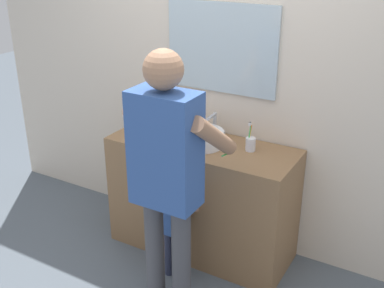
# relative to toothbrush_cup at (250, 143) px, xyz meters

# --- Properties ---
(ground_plane) EXTENTS (14.00, 14.00, 0.00)m
(ground_plane) POSITION_rel_toothbrush_cup_xyz_m (-0.34, -0.37, -0.95)
(ground_plane) COLOR slate
(back_wall) EXTENTS (4.40, 0.10, 2.70)m
(back_wall) POSITION_rel_toothbrush_cup_xyz_m (-0.34, 0.25, 0.41)
(back_wall) COLOR beige
(back_wall) RESTS_ON ground
(vanity_cabinet) EXTENTS (1.38, 0.54, 0.89)m
(vanity_cabinet) POSITION_rel_toothbrush_cup_xyz_m (-0.34, -0.07, -0.50)
(vanity_cabinet) COLOR olive
(vanity_cabinet) RESTS_ON ground
(sink_basin) EXTENTS (0.33, 0.33, 0.11)m
(sink_basin) POSITION_rel_toothbrush_cup_xyz_m (-0.34, -0.09, 0.00)
(sink_basin) COLOR white
(sink_basin) RESTS_ON vanity_cabinet
(faucet) EXTENTS (0.18, 0.14, 0.18)m
(faucet) POSITION_rel_toothbrush_cup_xyz_m (-0.34, 0.11, 0.03)
(faucet) COLOR #B7BABF
(faucet) RESTS_ON vanity_cabinet
(toothbrush_cup) EXTENTS (0.07, 0.07, 0.21)m
(toothbrush_cup) POSITION_rel_toothbrush_cup_xyz_m (0.00, 0.00, 0.00)
(toothbrush_cup) COLOR silver
(toothbrush_cup) RESTS_ON vanity_cabinet
(child_toddler) EXTENTS (0.25, 0.25, 0.81)m
(child_toddler) POSITION_rel_toothbrush_cup_xyz_m (-0.34, -0.47, -0.47)
(child_toddler) COLOR #2D334C
(child_toddler) RESTS_ON ground
(adult_parent) EXTENTS (0.54, 0.56, 1.73)m
(adult_parent) POSITION_rel_toothbrush_cup_xyz_m (-0.21, -0.74, 0.09)
(adult_parent) COLOR #47474C
(adult_parent) RESTS_ON ground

